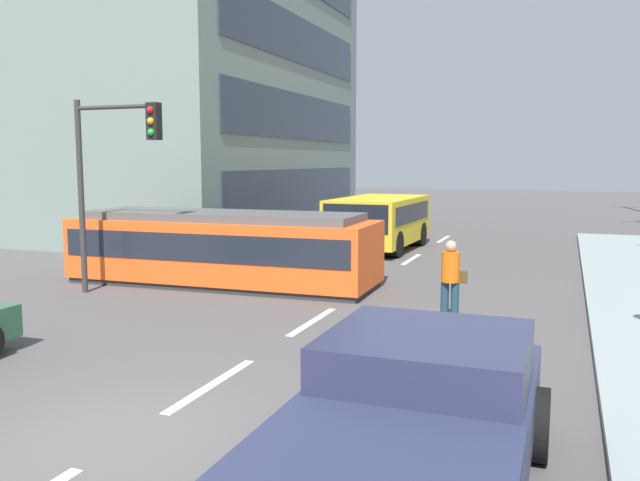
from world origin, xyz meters
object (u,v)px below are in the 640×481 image
object	(u,v)px
streetcar_tram	(223,247)
parked_sedan_mid	(248,241)
pickup_truck_parked	(415,427)
city_bus	(379,220)
pedestrian_crossing	(451,277)
traffic_light_mast	(111,159)

from	to	relation	value
streetcar_tram	parked_sedan_mid	world-z (taller)	streetcar_tram
pickup_truck_parked	parked_sedan_mid	world-z (taller)	pickup_truck_parked
parked_sedan_mid	city_bus	bearing A→B (deg)	50.13
streetcar_tram	pedestrian_crossing	distance (m)	6.67
streetcar_tram	traffic_light_mast	bearing A→B (deg)	-128.10
streetcar_tram	pickup_truck_parked	world-z (taller)	streetcar_tram
traffic_light_mast	streetcar_tram	bearing A→B (deg)	51.90
pickup_truck_parked	parked_sedan_mid	size ratio (longest dim) A/B	1.16
city_bus	pickup_truck_parked	xyz separation A→B (m)	(5.11, -17.21, -0.29)
pedestrian_crossing	pickup_truck_parked	world-z (taller)	pedestrian_crossing
city_bus	parked_sedan_mid	bearing A→B (deg)	-129.87
streetcar_tram	pedestrian_crossing	bearing A→B (deg)	-19.15
streetcar_tram	pickup_truck_parked	distance (m)	11.73
city_bus	pedestrian_crossing	distance (m)	10.96
pickup_truck_parked	traffic_light_mast	world-z (taller)	traffic_light_mast
pedestrian_crossing	parked_sedan_mid	distance (m)	9.75
city_bus	pickup_truck_parked	bearing A→B (deg)	-73.45
pickup_truck_parked	city_bus	bearing A→B (deg)	106.55
parked_sedan_mid	pickup_truck_parked	bearing A→B (deg)	-57.63
parked_sedan_mid	pedestrian_crossing	bearing A→B (deg)	-39.14
city_bus	parked_sedan_mid	xyz separation A→B (m)	(-3.29, -3.94, -0.46)
city_bus	parked_sedan_mid	size ratio (longest dim) A/B	1.24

